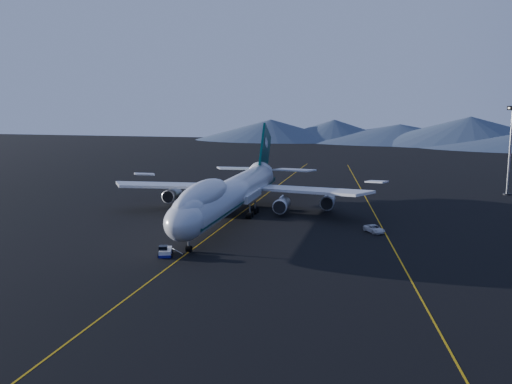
% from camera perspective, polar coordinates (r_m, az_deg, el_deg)
% --- Properties ---
extents(ground, '(500.00, 500.00, 0.00)m').
position_cam_1_polar(ground, '(121.97, -2.43, -2.81)').
color(ground, black).
rests_on(ground, ground).
extents(taxiway_line_main, '(0.25, 220.00, 0.01)m').
position_cam_1_polar(taxiway_line_main, '(121.97, -2.43, -2.80)').
color(taxiway_line_main, '#D29B0C').
rests_on(taxiway_line_main, ground).
extents(taxiway_line_side, '(28.08, 198.09, 0.01)m').
position_cam_1_polar(taxiway_line_side, '(127.29, 11.95, -2.49)').
color(taxiway_line_side, '#D29B0C').
rests_on(taxiway_line_side, ground).
extents(boeing_747, '(59.62, 72.43, 19.37)m').
position_cam_1_polar(boeing_747, '(120.92, -2.45, -0.11)').
color(boeing_747, silver).
rests_on(boeing_747, ground).
extents(pushback_tug, '(3.27, 4.50, 1.76)m').
position_cam_1_polar(pushback_tug, '(95.71, -9.04, -5.97)').
color(pushback_tug, silver).
rests_on(pushback_tug, ground).
extents(service_van, '(4.78, 5.63, 1.43)m').
position_cam_1_polar(service_van, '(112.79, 11.75, -3.63)').
color(service_van, silver).
rests_on(service_van, ground).
extents(floodlight_mast, '(2.93, 2.20, 23.74)m').
position_cam_1_polar(floodlight_mast, '(166.48, 24.07, 3.83)').
color(floodlight_mast, black).
rests_on(floodlight_mast, ground).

